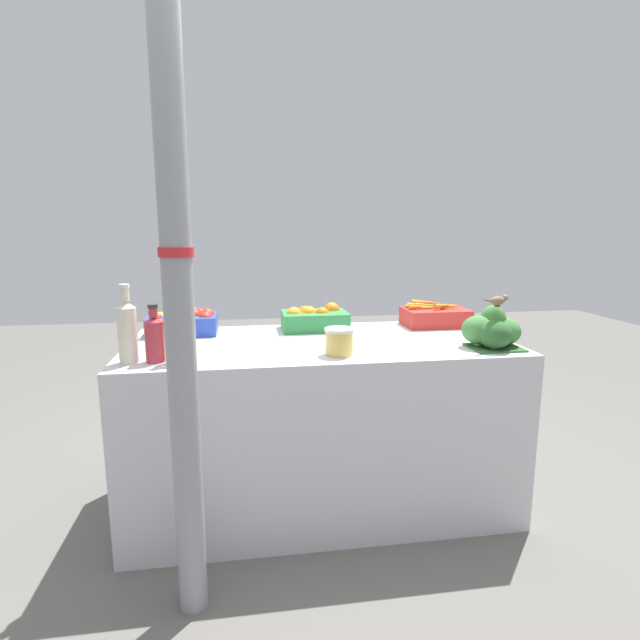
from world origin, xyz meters
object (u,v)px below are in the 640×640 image
(apple_crate, at_px, (185,322))
(broccoli_pile, at_px, (492,330))
(orange_crate, at_px, (314,319))
(pickle_jar, at_px, (339,341))
(juice_bottle_ruby, at_px, (155,338))
(support_pole, at_px, (178,288))
(carrot_crate, at_px, (435,316))
(sparrow_bird, at_px, (498,301))
(juice_bottle_amber, at_px, (183,329))
(juice_bottle_cloudy, at_px, (127,330))

(apple_crate, height_order, broccoli_pile, broccoli_pile)
(orange_crate, xyz_separation_m, pickle_jar, (0.03, -0.53, 0.00))
(juice_bottle_ruby, bearing_deg, support_pole, -68.62)
(apple_crate, distance_m, orange_crate, 0.65)
(orange_crate, bearing_deg, support_pole, -121.93)
(orange_crate, bearing_deg, apple_crate, -179.47)
(carrot_crate, relative_size, sparrow_bird, 2.49)
(orange_crate, xyz_separation_m, juice_bottle_amber, (-0.60, -0.53, 0.07))
(broccoli_pile, relative_size, sparrow_bird, 1.95)
(juice_bottle_cloudy, bearing_deg, pickle_jar, -0.09)
(juice_bottle_amber, bearing_deg, pickle_jar, -0.12)
(support_pole, distance_m, broccoli_pile, 1.37)
(orange_crate, relative_size, juice_bottle_amber, 1.10)
(apple_crate, xyz_separation_m, sparrow_bird, (1.38, -0.53, 0.16))
(orange_crate, xyz_separation_m, carrot_crate, (0.66, -0.00, -0.00))
(apple_crate, xyz_separation_m, juice_bottle_cloudy, (-0.16, -0.52, 0.07))
(support_pole, height_order, sparrow_bird, support_pole)
(apple_crate, height_order, carrot_crate, carrot_crate)
(juice_bottle_amber, bearing_deg, orange_crate, 41.49)
(juice_bottle_cloudy, xyz_separation_m, sparrow_bird, (1.54, -0.01, 0.08))
(orange_crate, bearing_deg, juice_bottle_amber, -138.51)
(carrot_crate, bearing_deg, apple_crate, -179.74)
(support_pole, distance_m, apple_crate, 0.95)
(pickle_jar, relative_size, sparrow_bird, 0.92)
(apple_crate, relative_size, sparrow_bird, 2.49)
(support_pole, height_order, juice_bottle_cloudy, support_pole)
(broccoli_pile, bearing_deg, juice_bottle_cloudy, -179.35)
(apple_crate, bearing_deg, orange_crate, 0.53)
(broccoli_pile, distance_m, pickle_jar, 0.69)
(juice_bottle_cloudy, bearing_deg, broccoli_pile, 0.65)
(carrot_crate, xyz_separation_m, broccoli_pile, (0.06, -0.51, 0.03))
(broccoli_pile, height_order, pickle_jar, broccoli_pile)
(broccoli_pile, height_order, sparrow_bird, sparrow_bird)
(pickle_jar, bearing_deg, carrot_crate, 40.21)
(apple_crate, bearing_deg, pickle_jar, -37.52)
(carrot_crate, xyz_separation_m, juice_bottle_amber, (-1.26, -0.53, 0.07))
(broccoli_pile, relative_size, juice_bottle_cloudy, 0.84)
(juice_bottle_cloudy, distance_m, sparrow_bird, 1.54)
(apple_crate, height_order, orange_crate, orange_crate)
(apple_crate, height_order, pickle_jar, apple_crate)
(sparrow_bird, bearing_deg, pickle_jar, 165.51)
(support_pole, bearing_deg, apple_crate, 95.70)
(orange_crate, bearing_deg, carrot_crate, -0.02)
(broccoli_pile, relative_size, juice_bottle_amber, 0.86)
(juice_bottle_cloudy, bearing_deg, juice_bottle_ruby, -0.00)
(juice_bottle_amber, relative_size, pickle_jar, 2.46)
(carrot_crate, distance_m, juice_bottle_ruby, 1.47)
(juice_bottle_cloudy, relative_size, juice_bottle_amber, 1.02)
(carrot_crate, bearing_deg, sparrow_bird, -82.84)
(sparrow_bird, bearing_deg, orange_crate, 129.61)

